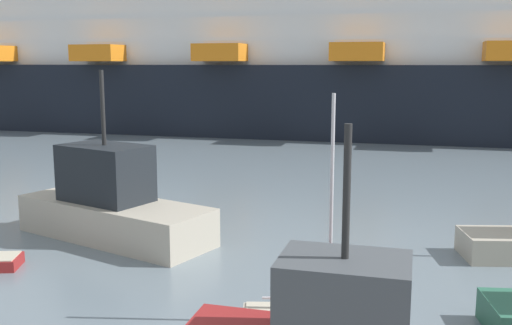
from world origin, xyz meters
TOP-DOWN VIEW (x-y plane):
  - sailboat_0 at (4.16, 5.27)m, footprint 4.34×2.02m
  - fishing_boat_2 at (-5.60, 11.17)m, footprint 9.31×5.54m
  - cruise_ship at (-12.22, 52.96)m, footprint 129.43×21.03m

SIDE VIEW (x-z plane):
  - sailboat_0 at x=4.16m, z-range -2.93..3.58m
  - fishing_boat_2 at x=-5.60m, z-range -2.08..4.94m
  - cruise_ship at x=-12.22m, z-range -4.10..18.78m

